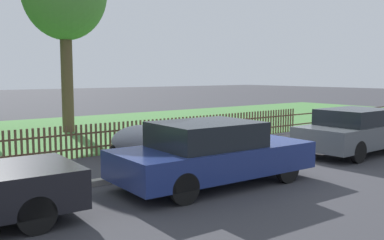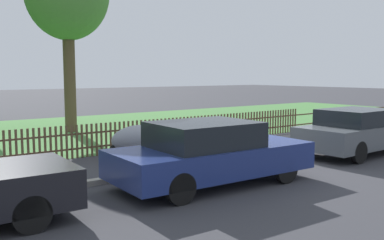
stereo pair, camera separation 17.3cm
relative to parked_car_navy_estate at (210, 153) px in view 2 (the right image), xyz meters
name	(u,v)px [view 2 (the right image)]	position (x,y,z in m)	size (l,w,h in m)	color
ground_plane	(245,161)	(2.33, 1.36, -0.69)	(120.00, 120.00, 0.00)	#38383D
kerb_stone	(242,158)	(2.33, 1.46, -0.63)	(42.44, 0.20, 0.12)	#9E998E
grass_strip	(104,128)	(2.33, 10.25, -0.69)	(42.44, 11.48, 0.01)	#477F3D
park_fence	(178,132)	(2.33, 4.52, -0.22)	(42.44, 0.05, 0.95)	brown
parked_car_navy_estate	(210,153)	(0.00, 0.00, 0.00)	(4.48, 2.02, 1.37)	navy
parked_car_red_compact	(359,131)	(5.77, 0.11, 0.00)	(4.29, 1.80, 1.35)	#51565B
covered_motorcycle	(140,139)	(0.10, 3.14, -0.09)	(1.79, 0.80, 0.99)	black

